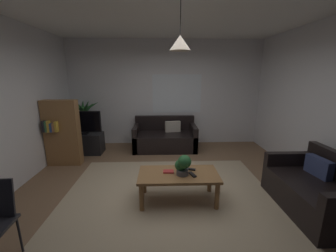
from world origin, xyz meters
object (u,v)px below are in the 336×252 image
(couch_under_window, at_px, (165,139))
(potted_plant_on_table, at_px, (183,165))
(coffee_table, at_px, (178,178))
(tv_stand, at_px, (84,143))
(pendant_lamp, at_px, (180,43))
(remote_on_table_0, at_px, (190,169))
(couch_right_side, at_px, (317,193))
(tv, at_px, (82,122))
(remote_on_table_1, at_px, (193,175))
(potted_palm_corner, at_px, (85,124))
(book_on_table_0, at_px, (168,171))
(bookshelf_corner, at_px, (62,133))

(couch_under_window, distance_m, potted_plant_on_table, 2.41)
(coffee_table, distance_m, tv_stand, 3.00)
(pendant_lamp, bearing_deg, remote_on_table_0, 29.84)
(couch_right_side, distance_m, potted_plant_on_table, 1.93)
(coffee_table, height_order, potted_plant_on_table, potted_plant_on_table)
(potted_plant_on_table, height_order, tv_stand, potted_plant_on_table)
(couch_under_window, bearing_deg, potted_plant_on_table, -84.70)
(couch_under_window, xyz_separation_m, tv, (-2.00, -0.28, 0.52))
(remote_on_table_1, bearing_deg, remote_on_table_0, -106.98)
(tv_stand, relative_size, potted_palm_corner, 0.67)
(couch_under_window, xyz_separation_m, couch_right_side, (2.11, -2.64, 0.00))
(book_on_table_0, relative_size, remote_on_table_0, 0.99)
(couch_under_window, xyz_separation_m, remote_on_table_1, (0.37, -2.40, 0.19))
(tv_stand, distance_m, tv, 0.54)
(remote_on_table_0, distance_m, remote_on_table_1, 0.18)
(book_on_table_0, distance_m, remote_on_table_0, 0.35)
(potted_plant_on_table, xyz_separation_m, tv, (-2.22, 2.09, 0.18))
(tv_stand, bearing_deg, tv, -90.00)
(remote_on_table_1, bearing_deg, couch_under_window, -101.02)
(tv_stand, relative_size, bookshelf_corner, 0.64)
(couch_right_side, bearing_deg, couch_under_window, -141.36)
(book_on_table_0, height_order, pendant_lamp, pendant_lamp)
(book_on_table_0, distance_m, pendant_lamp, 1.84)
(couch_under_window, bearing_deg, tv_stand, -172.52)
(book_on_table_0, xyz_separation_m, remote_on_table_1, (0.35, -0.11, -0.00))
(book_on_table_0, relative_size, tv, 0.18)
(couch_right_side, relative_size, remote_on_table_1, 8.49)
(book_on_table_0, height_order, potted_plant_on_table, potted_plant_on_table)
(coffee_table, relative_size, book_on_table_0, 7.55)
(remote_on_table_1, height_order, tv_stand, tv_stand)
(book_on_table_0, relative_size, pendant_lamp, 0.26)
(book_on_table_0, relative_size, remote_on_table_1, 0.99)
(remote_on_table_0, bearing_deg, potted_palm_corner, -116.01)
(tv_stand, height_order, bookshelf_corner, bookshelf_corner)
(potted_plant_on_table, xyz_separation_m, tv_stand, (-2.22, 2.12, -0.36))
(potted_plant_on_table, bearing_deg, coffee_table, 145.58)
(remote_on_table_0, distance_m, bookshelf_corner, 2.87)
(remote_on_table_0, xyz_separation_m, tv_stand, (-2.36, 1.96, -0.21))
(couch_right_side, xyz_separation_m, book_on_table_0, (-2.10, 0.34, 0.19))
(potted_plant_on_table, xyz_separation_m, bookshelf_corner, (-2.41, 1.46, 0.09))
(tv_stand, bearing_deg, couch_under_window, 7.48)
(remote_on_table_0, distance_m, tv, 3.07)
(remote_on_table_0, relative_size, pendant_lamp, 0.27)
(couch_right_side, height_order, potted_palm_corner, potted_palm_corner)
(couch_under_window, relative_size, bookshelf_corner, 1.14)
(remote_on_table_0, xyz_separation_m, potted_palm_corner, (-2.46, 2.41, 0.18))
(book_on_table_0, bearing_deg, pendant_lamp, -14.70)
(tv, height_order, pendant_lamp, pendant_lamp)
(couch_right_side, relative_size, pendant_lamp, 2.26)
(remote_on_table_0, xyz_separation_m, remote_on_table_1, (0.01, -0.18, 0.00))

